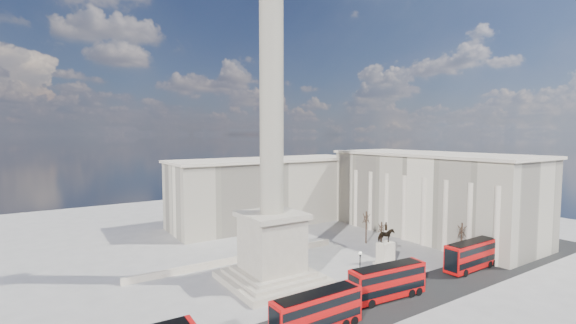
% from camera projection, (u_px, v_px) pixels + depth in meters
% --- Properties ---
extents(ground, '(180.00, 180.00, 0.00)m').
position_uv_depth(ground, '(290.00, 292.00, 55.38)').
color(ground, '#A09C97').
rests_on(ground, ground).
extents(asphalt_road, '(120.00, 9.00, 0.01)m').
position_uv_depth(asphalt_road, '(364.00, 310.00, 49.74)').
color(asphalt_road, black).
rests_on(asphalt_road, ground).
extents(nelsons_column, '(14.00, 14.00, 49.85)m').
position_uv_depth(nelsons_column, '(272.00, 199.00, 58.64)').
color(nelsons_column, '#B5AB97').
rests_on(nelsons_column, ground).
extents(balustrade_wall, '(40.00, 0.60, 1.10)m').
position_uv_depth(balustrade_wall, '(241.00, 259.00, 68.72)').
color(balustrade_wall, beige).
rests_on(balustrade_wall, ground).
extents(building_east, '(19.00, 46.00, 18.60)m').
position_uv_depth(building_east, '(431.00, 193.00, 87.55)').
color(building_east, beige).
rests_on(building_east, ground).
extents(building_northeast, '(51.00, 17.00, 16.60)m').
position_uv_depth(building_northeast, '(269.00, 190.00, 99.11)').
color(building_northeast, beige).
rests_on(building_northeast, ground).
extents(red_bus_b, '(11.53, 2.82, 4.67)m').
position_uv_depth(red_bus_b, '(318.00, 311.00, 44.09)').
color(red_bus_b, red).
rests_on(red_bus_b, ground).
extents(red_bus_c, '(11.87, 3.74, 4.73)m').
position_uv_depth(red_bus_c, '(388.00, 281.00, 53.10)').
color(red_bus_c, red).
rests_on(red_bus_c, ground).
extents(red_bus_d, '(12.02, 3.00, 4.86)m').
position_uv_depth(red_bus_d, '(472.00, 255.00, 64.65)').
color(red_bus_d, red).
rests_on(red_bus_d, ground).
extents(victorian_lamp, '(0.50, 0.50, 5.85)m').
position_uv_depth(victorian_lamp, '(360.00, 267.00, 55.81)').
color(victorian_lamp, black).
rests_on(victorian_lamp, ground).
extents(equestrian_statue, '(3.53, 2.65, 7.47)m').
position_uv_depth(equestrian_statue, '(386.00, 250.00, 67.32)').
color(equestrian_statue, beige).
rests_on(equestrian_statue, ground).
extents(bare_tree_near, '(1.64, 1.64, 7.20)m').
position_uv_depth(bare_tree_near, '(462.00, 229.00, 69.19)').
color(bare_tree_near, '#332319').
rests_on(bare_tree_near, ground).
extents(bare_tree_mid, '(1.59, 1.59, 6.04)m').
position_uv_depth(bare_tree_mid, '(382.00, 227.00, 74.87)').
color(bare_tree_mid, '#332319').
rests_on(bare_tree_mid, ground).
extents(bare_tree_far, '(1.74, 1.74, 7.09)m').
position_uv_depth(bare_tree_far, '(366.00, 217.00, 80.12)').
color(bare_tree_far, '#332319').
rests_on(bare_tree_far, ground).
extents(pedestrian_walking, '(0.79, 0.60, 1.93)m').
position_uv_depth(pedestrian_walking, '(416.00, 273.00, 60.48)').
color(pedestrian_walking, '#212526').
rests_on(pedestrian_walking, ground).
extents(pedestrian_standing, '(1.02, 0.93, 1.70)m').
position_uv_depth(pedestrian_standing, '(450.00, 251.00, 72.01)').
color(pedestrian_standing, '#212526').
rests_on(pedestrian_standing, ground).
extents(pedestrian_crossing, '(0.99, 1.15, 1.86)m').
position_uv_depth(pedestrian_crossing, '(368.00, 276.00, 59.34)').
color(pedestrian_crossing, '#212526').
rests_on(pedestrian_crossing, ground).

